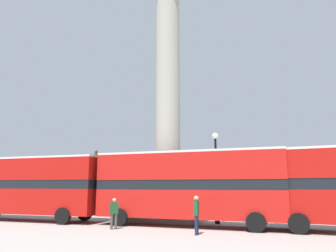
# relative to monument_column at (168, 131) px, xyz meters

# --- Properties ---
(ground_plane) EXTENTS (200.00, 200.00, 0.00)m
(ground_plane) POSITION_rel_monument_column_xyz_m (0.00, 0.00, -6.21)
(ground_plane) COLOR #9E9B93
(monument_column) EXTENTS (5.70, 5.70, 19.45)m
(monument_column) POSITION_rel_monument_column_xyz_m (0.00, 0.00, 0.00)
(monument_column) COLOR #A39E8E
(monument_column) RESTS_ON ground_plane
(bus_a) EXTENTS (10.99, 2.96, 4.27)m
(bus_a) POSITION_rel_monument_column_xyz_m (2.64, -3.42, -3.85)
(bus_a) COLOR red
(bus_a) RESTS_ON ground_plane
(bus_c) EXTENTS (11.03, 3.14, 4.18)m
(bus_c) POSITION_rel_monument_column_xyz_m (-8.61, -4.29, -3.90)
(bus_c) COLOR #B7140F
(bus_c) RESTS_ON ground_plane
(equestrian_statue) EXTENTS (4.02, 3.49, 5.67)m
(equestrian_statue) POSITION_rel_monument_column_xyz_m (-9.19, 4.69, -4.64)
(equestrian_statue) COLOR #A39E8E
(equestrian_statue) RESTS_ON ground_plane
(street_lamp) EXTENTS (0.40, 0.40, 5.63)m
(street_lamp) POSITION_rel_monument_column_xyz_m (3.85, -1.56, -3.18)
(street_lamp) COLOR black
(street_lamp) RESTS_ON ground_plane
(pedestrian_near_lamp) EXTENTS (0.24, 0.50, 1.82)m
(pedestrian_near_lamp) POSITION_rel_monument_column_xyz_m (3.94, -6.37, -5.17)
(pedestrian_near_lamp) COLOR #192347
(pedestrian_near_lamp) RESTS_ON ground_plane
(pedestrian_by_plinth) EXTENTS (0.42, 0.43, 1.63)m
(pedestrian_by_plinth) POSITION_rel_monument_column_xyz_m (-0.79, -6.04, -5.31)
(pedestrian_by_plinth) COLOR #4C473D
(pedestrian_by_plinth) RESTS_ON ground_plane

